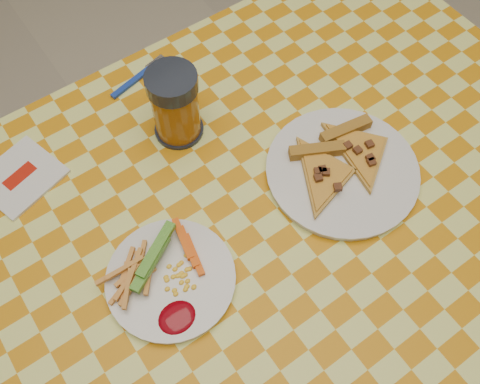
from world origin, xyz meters
name	(u,v)px	position (x,y,z in m)	size (l,w,h in m)	color
ground	(247,341)	(0.00, 0.00, 0.00)	(8.00, 8.00, 0.00)	#C1B59B
table	(251,243)	(0.00, 0.00, 0.68)	(1.28, 0.88, 0.76)	white
plate_left	(171,280)	(-0.16, -0.01, 0.76)	(0.20, 0.20, 0.01)	silver
plate_right	(342,172)	(0.18, -0.01, 0.76)	(0.26, 0.26, 0.01)	silver
fries_veggies	(160,271)	(-0.17, 0.01, 0.78)	(0.17, 0.16, 0.04)	#CB8D40
pizza_slices	(340,160)	(0.19, 0.00, 0.78)	(0.25, 0.22, 0.02)	gold
drink_glass	(175,106)	(0.00, 0.23, 0.83)	(0.09, 0.09, 0.14)	black
napkin	(20,177)	(-0.27, 0.30, 0.76)	(0.15, 0.15, 0.01)	silver
fork	(140,76)	(0.01, 0.38, 0.76)	(0.13, 0.05, 0.01)	#163298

